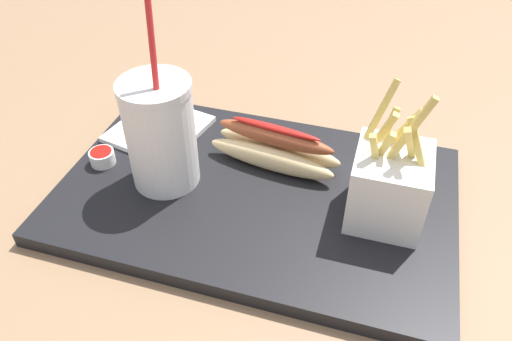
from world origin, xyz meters
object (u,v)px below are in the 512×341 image
(hot_dog_1, at_px, (275,149))
(napkin_stack, at_px, (159,129))
(fries_basket, at_px, (389,182))
(soda_cup, at_px, (161,134))
(ketchup_cup_1, at_px, (102,157))

(hot_dog_1, xyz_separation_m, napkin_stack, (-0.18, 0.02, -0.02))
(fries_basket, distance_m, napkin_stack, 0.34)
(soda_cup, distance_m, fries_basket, 0.28)
(hot_dog_1, bearing_deg, soda_cup, -150.46)
(soda_cup, xyz_separation_m, napkin_stack, (-0.05, 0.09, -0.07))
(soda_cup, height_order, napkin_stack, soda_cup)
(fries_basket, distance_m, ketchup_cup_1, 0.37)
(fries_basket, bearing_deg, ketchup_cup_1, -177.66)
(hot_dog_1, relative_size, ketchup_cup_1, 5.43)
(soda_cup, bearing_deg, hot_dog_1, 29.54)
(fries_basket, relative_size, napkin_stack, 1.36)
(ketchup_cup_1, distance_m, napkin_stack, 0.10)
(hot_dog_1, height_order, napkin_stack, hot_dog_1)
(soda_cup, relative_size, hot_dog_1, 1.31)
(napkin_stack, bearing_deg, soda_cup, -59.11)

